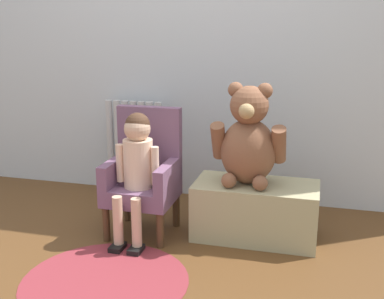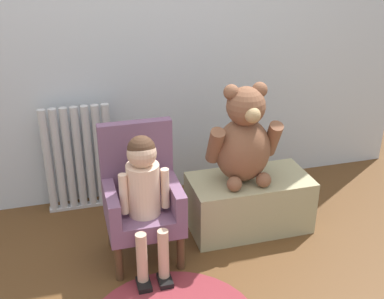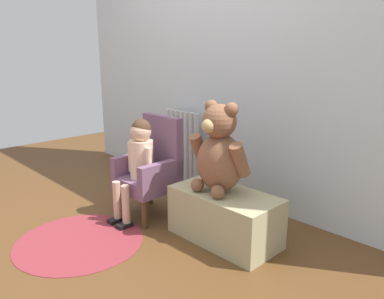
{
  "view_description": "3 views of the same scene",
  "coord_description": "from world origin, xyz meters",
  "px_view_note": "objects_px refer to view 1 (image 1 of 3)",
  "views": [
    {
      "loc": [
        0.88,
        -1.96,
        1.23
      ],
      "look_at": [
        0.17,
        0.64,
        0.52
      ],
      "focal_mm": 45.0,
      "sensor_mm": 36.0,
      "label": 1
    },
    {
      "loc": [
        -0.45,
        -1.62,
        1.67
      ],
      "look_at": [
        0.17,
        0.59,
        0.6
      ],
      "focal_mm": 45.0,
      "sensor_mm": 36.0,
      "label": 2
    },
    {
      "loc": [
        2.01,
        -1.04,
        1.2
      ],
      "look_at": [
        0.28,
        0.64,
        0.57
      ],
      "focal_mm": 35.0,
      "sensor_mm": 36.0,
      "label": 3
    }
  ],
  "objects_px": {
    "radiator": "(134,149)",
    "low_bench": "(255,210)",
    "child_figure": "(137,158)",
    "floor_rug": "(105,281)",
    "large_teddy_bear": "(248,140)",
    "child_armchair": "(144,174)"
  },
  "relations": [
    {
      "from": "radiator",
      "to": "low_bench",
      "type": "relative_size",
      "value": 0.97
    },
    {
      "from": "radiator",
      "to": "child_figure",
      "type": "bearing_deg",
      "value": -67.01
    },
    {
      "from": "floor_rug",
      "to": "child_figure",
      "type": "bearing_deg",
      "value": 92.44
    },
    {
      "from": "floor_rug",
      "to": "radiator",
      "type": "bearing_deg",
      "value": 104.65
    },
    {
      "from": "large_teddy_bear",
      "to": "floor_rug",
      "type": "bearing_deg",
      "value": -129.84
    },
    {
      "from": "low_bench",
      "to": "large_teddy_bear",
      "type": "relative_size",
      "value": 1.22
    },
    {
      "from": "radiator",
      "to": "large_teddy_bear",
      "type": "bearing_deg",
      "value": -29.2
    },
    {
      "from": "radiator",
      "to": "large_teddy_bear",
      "type": "distance_m",
      "value": 1.06
    },
    {
      "from": "low_bench",
      "to": "floor_rug",
      "type": "xyz_separation_m",
      "value": [
        -0.64,
        -0.7,
        -0.16
      ]
    },
    {
      "from": "child_armchair",
      "to": "floor_rug",
      "type": "xyz_separation_m",
      "value": [
        0.02,
        -0.63,
        -0.35
      ]
    },
    {
      "from": "child_armchair",
      "to": "child_figure",
      "type": "height_order",
      "value": "child_armchair"
    },
    {
      "from": "child_armchair",
      "to": "radiator",
      "type": "bearing_deg",
      "value": 116.94
    },
    {
      "from": "child_figure",
      "to": "low_bench",
      "type": "distance_m",
      "value": 0.76
    },
    {
      "from": "large_teddy_bear",
      "to": "floor_rug",
      "type": "distance_m",
      "value": 1.08
    },
    {
      "from": "child_armchair",
      "to": "floor_rug",
      "type": "bearing_deg",
      "value": -88.0
    },
    {
      "from": "child_figure",
      "to": "large_teddy_bear",
      "type": "distance_m",
      "value": 0.64
    },
    {
      "from": "radiator",
      "to": "large_teddy_bear",
      "type": "height_order",
      "value": "large_teddy_bear"
    },
    {
      "from": "radiator",
      "to": "child_armchair",
      "type": "distance_m",
      "value": 0.64
    },
    {
      "from": "child_armchair",
      "to": "low_bench",
      "type": "distance_m",
      "value": 0.69
    },
    {
      "from": "radiator",
      "to": "child_figure",
      "type": "distance_m",
      "value": 0.76
    },
    {
      "from": "child_figure",
      "to": "child_armchair",
      "type": "bearing_deg",
      "value": 90.0
    },
    {
      "from": "child_armchair",
      "to": "low_bench",
      "type": "relative_size",
      "value": 1.05
    }
  ]
}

